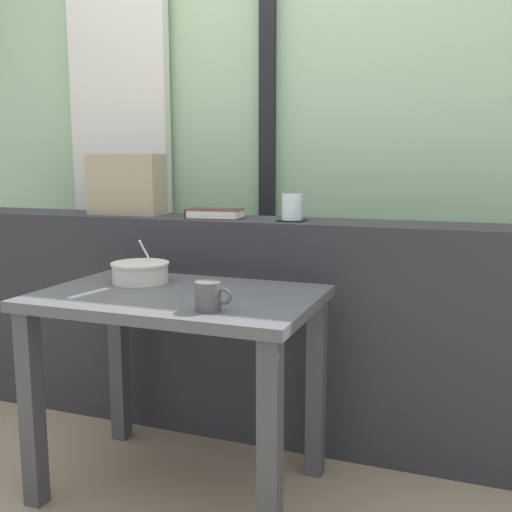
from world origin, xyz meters
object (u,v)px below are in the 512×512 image
Objects in this scene: throw_pillow at (127,185)px; ceramic_mug at (209,296)px; juice_glass at (292,208)px; coaster_square at (292,220)px; soup_bowl at (140,272)px; fork_utensil at (89,293)px; breakfast_table at (179,331)px; closed_book at (215,214)px.

ceramic_mug is (0.71, -0.71, -0.29)m from throw_pillow.
coaster_square is at bearing 0.00° from juice_glass.
soup_bowl is at bearing 144.36° from ceramic_mug.
throw_pillow is 1.56× the size of soup_bowl.
ceramic_mug is at bearing 1.50° from fork_utensil.
breakfast_table is 0.64m from coaster_square.
coaster_square is 0.05m from juice_glass.
soup_bowl reaches higher than breakfast_table.
ceramic_mug reaches higher than breakfast_table.
coaster_square is 0.49× the size of soup_bowl.
fork_utensil is (-0.05, -0.23, -0.03)m from soup_bowl.
closed_book reaches higher than fork_utensil.
closed_book is 1.36× the size of fork_utensil.
breakfast_table is 9.13× the size of coaster_square.
juice_glass reaches higher than coaster_square.
soup_bowl reaches higher than fork_utensil.
juice_glass reaches higher than ceramic_mug.
juice_glass is (0.24, 0.49, 0.38)m from breakfast_table.
juice_glass is 0.33m from closed_book.
coaster_square is 0.31× the size of throw_pillow.
closed_book is 2.04× the size of ceramic_mug.
breakfast_table is at bearing -27.07° from soup_bowl.
breakfast_table is at bearing -79.67° from closed_book.
breakfast_table is 4.44× the size of soup_bowl.
ceramic_mug is (0.46, -0.06, 0.04)m from fork_utensil.
fork_utensil is at bearing -129.43° from coaster_square.
breakfast_table is 0.29m from soup_bowl.
throw_pillow is 1.88× the size of fork_utensil.
fork_utensil is (-0.17, -0.62, -0.22)m from closed_book.
breakfast_table is at bearing -45.27° from throw_pillow.
juice_glass reaches higher than breakfast_table.
coaster_square is (0.24, 0.49, 0.33)m from breakfast_table.
throw_pillow is 0.60m from soup_bowl.
soup_bowl is 0.49m from ceramic_mug.
coaster_square is at bearing -2.00° from closed_book.
closed_book is at bearing 100.33° from breakfast_table.
soup_bowl is (-0.12, -0.39, -0.18)m from closed_book.
closed_book is 0.45m from soup_bowl.
breakfast_table is at bearing -116.34° from coaster_square.
ceramic_mug is at bearing -93.84° from juice_glass.
soup_bowl is (0.31, -0.42, -0.29)m from throw_pillow.
throw_pillow reaches higher than breakfast_table.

